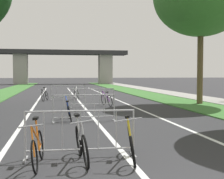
% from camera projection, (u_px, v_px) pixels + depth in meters
% --- Properties ---
extents(grass_verge_left, '(2.91, 66.82, 0.05)m').
position_uv_depth(grass_verge_left, '(2.00, 94.00, 28.88)').
color(grass_verge_left, '#386B2D').
rests_on(grass_verge_left, ground).
extents(grass_verge_right, '(2.91, 66.82, 0.05)m').
position_uv_depth(grass_verge_right, '(137.00, 92.00, 31.19)').
color(grass_verge_right, '#386B2D').
rests_on(grass_verge_right, ground).
extents(sidewalk_path_right, '(2.38, 66.82, 0.08)m').
position_uv_depth(sidewalk_path_right, '(162.00, 92.00, 31.66)').
color(sidewalk_path_right, gray).
rests_on(sidewalk_path_right, ground).
extents(lane_stripe_center, '(0.14, 38.66, 0.01)m').
position_uv_depth(lane_stripe_center, '(78.00, 100.00, 22.17)').
color(lane_stripe_center, silver).
rests_on(lane_stripe_center, ground).
extents(lane_stripe_right_lane, '(0.14, 38.66, 0.01)m').
position_uv_depth(lane_stripe_right_lane, '(116.00, 99.00, 22.66)').
color(lane_stripe_right_lane, silver).
rests_on(lane_stripe_right_lane, ground).
extents(lane_stripe_left_lane, '(0.14, 38.66, 0.01)m').
position_uv_depth(lane_stripe_left_lane, '(38.00, 100.00, 21.68)').
color(lane_stripe_left_lane, silver).
rests_on(lane_stripe_left_lane, ground).
extents(overpass_bridge, '(23.30, 3.72, 6.20)m').
position_uv_depth(overpass_bridge, '(64.00, 61.00, 57.23)').
color(overpass_bridge, '#2D2D30').
rests_on(overpass_bridge, ground).
extents(crowd_barrier_nearest, '(2.44, 0.53, 1.05)m').
position_uv_depth(crowd_barrier_nearest, '(81.00, 134.00, 6.80)').
color(crowd_barrier_nearest, '#ADADB2').
rests_on(crowd_barrier_nearest, ground).
extents(crowd_barrier_second, '(2.44, 0.53, 1.05)m').
position_uv_depth(crowd_barrier_second, '(84.00, 108.00, 11.98)').
color(crowd_barrier_second, '#ADADB2').
rests_on(crowd_barrier_second, ground).
extents(crowd_barrier_third, '(2.43, 0.47, 1.05)m').
position_uv_depth(crowd_barrier_third, '(92.00, 98.00, 17.22)').
color(crowd_barrier_third, '#ADADB2').
rests_on(crowd_barrier_third, ground).
extents(crowd_barrier_fourth, '(2.44, 0.52, 1.05)m').
position_uv_depth(crowd_barrier_fourth, '(68.00, 93.00, 22.09)').
color(crowd_barrier_fourth, '#ADADB2').
rests_on(crowd_barrier_fourth, ground).
extents(bicycle_orange_0, '(0.46, 1.65, 0.96)m').
position_uv_depth(bicycle_orange_0, '(38.00, 148.00, 6.20)').
color(bicycle_orange_0, black).
rests_on(bicycle_orange_0, ground).
extents(bicycle_purple_1, '(0.69, 1.64, 0.91)m').
position_uv_depth(bicycle_purple_1, '(106.00, 100.00, 17.89)').
color(bicycle_purple_1, black).
rests_on(bicycle_purple_1, ground).
extents(bicycle_silver_2, '(0.44, 1.71, 0.99)m').
position_uv_depth(bicycle_silver_2, '(82.00, 144.00, 6.45)').
color(bicycle_silver_2, black).
rests_on(bicycle_silver_2, ground).
extents(bicycle_yellow_3, '(0.70, 1.73, 1.00)m').
position_uv_depth(bicycle_yellow_3, '(131.00, 143.00, 6.59)').
color(bicycle_yellow_3, black).
rests_on(bicycle_yellow_3, ground).
extents(bicycle_white_4, '(0.56, 1.72, 0.96)m').
position_uv_depth(bicycle_white_4, '(77.00, 94.00, 22.64)').
color(bicycle_white_4, black).
rests_on(bicycle_white_4, ground).
extents(bicycle_blue_5, '(0.44, 1.68, 0.98)m').
position_uv_depth(bicycle_blue_5, '(69.00, 111.00, 12.36)').
color(bicycle_blue_5, black).
rests_on(bicycle_blue_5, ground).
extents(bicycle_black_6, '(0.66, 1.69, 0.93)m').
position_uv_depth(bicycle_black_6, '(45.00, 96.00, 21.31)').
color(bicycle_black_6, black).
rests_on(bicycle_black_6, ground).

